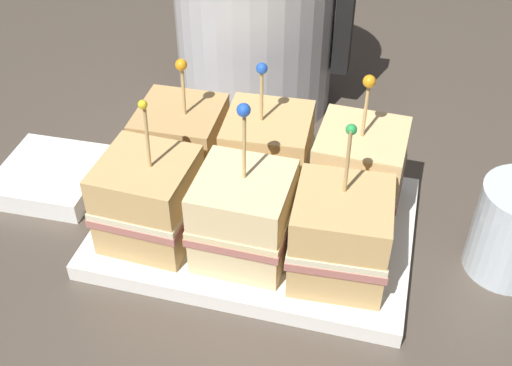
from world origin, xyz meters
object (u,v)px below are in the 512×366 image
Objects in this scene: sandwich_front_right at (341,236)px; sandwich_back_left at (182,145)px; sandwich_back_right at (358,172)px; sandwich_back_center at (266,156)px; serving_platter at (256,226)px; napkin_stack at (52,176)px; sandwich_front_left at (149,200)px; kettle_steel at (256,14)px; sandwich_front_center at (242,216)px.

sandwich_front_right is 1.07× the size of sandwich_back_left.
sandwich_back_center is at bearing 179.08° from sandwich_back_right.
serving_platter is at bearing -87.92° from sandwich_back_center.
sandwich_back_left is at bearing 153.21° from sandwich_front_right.
sandwich_back_left is at bearing 153.99° from serving_platter.
sandwich_back_left reaches higher than serving_platter.
sandwich_front_right is 1.42× the size of napkin_stack.
sandwich_front_left reaches higher than sandwich_back_left.
sandwich_front_right is 0.60× the size of kettle_steel.
sandwich_front_left is 0.99× the size of sandwich_front_right.
sandwich_back_left is at bearing -97.39° from kettle_steel.
napkin_stack is (-0.17, -0.23, -0.11)m from kettle_steel.
serving_platter is 2.78× the size of napkin_stack.
sandwich_front_center is at bearing 178.60° from sandwich_front_right.
sandwich_back_center is 1.38× the size of napkin_stack.
kettle_steel reaches higher than sandwich_back_center.
serving_platter is 1.96× the size of sandwich_front_right.
serving_platter is 0.12m from sandwich_front_left.
sandwich_back_left is (0.00, 0.09, 0.00)m from sandwich_front_left.
kettle_steel is at bearing 82.61° from sandwich_back_left.
sandwich_back_right is (0.00, 0.09, 0.00)m from sandwich_front_right.
sandwich_front_left is at bearing -154.20° from serving_platter.
sandwich_back_center is at bearing 7.10° from napkin_stack.
serving_platter is 2.10× the size of sandwich_back_left.
sandwich_front_left reaches higher than serving_platter.
serving_platter is 1.18× the size of kettle_steel.
sandwich_back_left is 0.56× the size of kettle_steel.
sandwich_back_center is 0.99× the size of sandwich_back_right.
kettle_steel is 0.31m from napkin_stack.
serving_platter is 0.12m from sandwich_back_right.
sandwich_back_center is 0.22m from kettle_steel.
sandwich_front_center reaches higher than serving_platter.
sandwich_front_center reaches higher than sandwich_back_left.
sandwich_back_left is (-0.09, 0.05, 0.05)m from serving_platter.
sandwich_back_left is at bearing 135.26° from sandwich_front_center.
napkin_stack is (-0.24, 0.06, -0.05)m from sandwich_front_center.
sandwich_back_left is 1.33× the size of napkin_stack.
sandwich_front_center is (-0.00, -0.04, 0.05)m from serving_platter.
serving_platter is 0.07m from sandwich_back_center.
napkin_stack is (-0.33, -0.03, -0.05)m from sandwich_back_right.
sandwich_front_center is at bearing -89.97° from sandwich_back_center.
sandwich_back_center is at bearing 45.17° from sandwich_front_left.
sandwich_back_left is 0.96× the size of sandwich_back_center.
sandwich_back_right is (0.10, -0.00, 0.00)m from sandwich_back_center.
sandwich_back_right is at bearing 43.53° from sandwich_front_center.
sandwich_front_right is 0.20m from sandwich_back_left.
sandwich_back_center is (0.09, 0.09, 0.00)m from sandwich_front_left.
sandwich_front_center is 0.09m from sandwich_front_right.
serving_platter is 0.24m from napkin_stack.
sandwich_front_right is at bearing -62.36° from kettle_steel.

